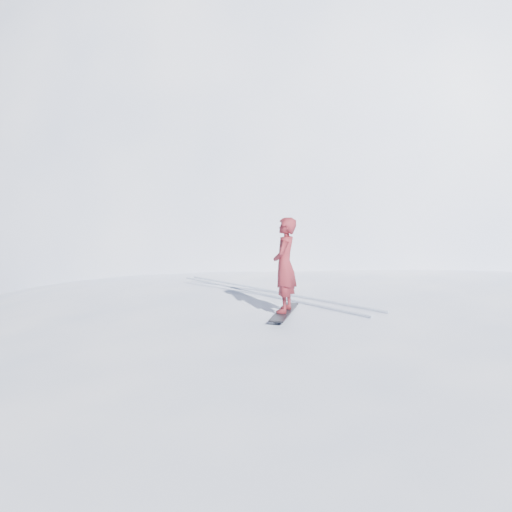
{
  "coord_description": "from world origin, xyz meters",
  "views": [
    {
      "loc": [
        -10.38,
        -6.42,
        5.53
      ],
      "look_at": [
        -2.69,
        3.64,
        3.5
      ],
      "focal_mm": 40.0,
      "sensor_mm": 36.0,
      "label": 1
    }
  ],
  "objects": [
    {
      "name": "ground",
      "position": [
        0.0,
        0.0,
        0.0
      ],
      "size": [
        400.0,
        400.0,
        0.0
      ],
      "primitive_type": "plane",
      "color": "white",
      "rests_on": "ground"
    },
    {
      "name": "near_ridge",
      "position": [
        1.0,
        3.0,
        0.0
      ],
      "size": [
        36.0,
        28.0,
        4.8
      ],
      "primitive_type": "ellipsoid",
      "color": "white",
      "rests_on": "ground"
    },
    {
      "name": "summit_peak",
      "position": [
        22.0,
        26.0,
        0.0
      ],
      "size": [
        60.0,
        56.0,
        56.0
      ],
      "primitive_type": "ellipsoid",
      "color": "white",
      "rests_on": "ground"
    },
    {
      "name": "peak_shoulder",
      "position": [
        10.0,
        20.0,
        0.0
      ],
      "size": [
        28.0,
        24.0,
        18.0
      ],
      "primitive_type": "ellipsoid",
      "color": "white",
      "rests_on": "ground"
    },
    {
      "name": "wind_bumps",
      "position": [
        -0.56,
        2.12,
        0.0
      ],
      "size": [
        16.0,
        14.4,
        1.0
      ],
      "color": "white",
      "rests_on": "ground"
    },
    {
      "name": "snowboard",
      "position": [
        -2.69,
        2.64,
        2.41
      ],
      "size": [
        1.47,
        1.23,
        0.03
      ],
      "primitive_type": "cube",
      "rotation": [
        0.0,
        0.0,
        0.65
      ],
      "color": "black",
      "rests_on": "near_ridge"
    },
    {
      "name": "snowboarder",
      "position": [
        -2.69,
        2.64,
        3.43
      ],
      "size": [
        0.88,
        0.83,
        2.02
      ],
      "primitive_type": "imported",
      "rotation": [
        0.0,
        0.0,
        3.79
      ],
      "color": "maroon",
      "rests_on": "snowboard"
    },
    {
      "name": "board_tracks",
      "position": [
        -1.74,
        4.22,
        2.42
      ],
      "size": [
        1.58,
        5.93,
        0.04
      ],
      "color": "silver",
      "rests_on": "ground"
    }
  ]
}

